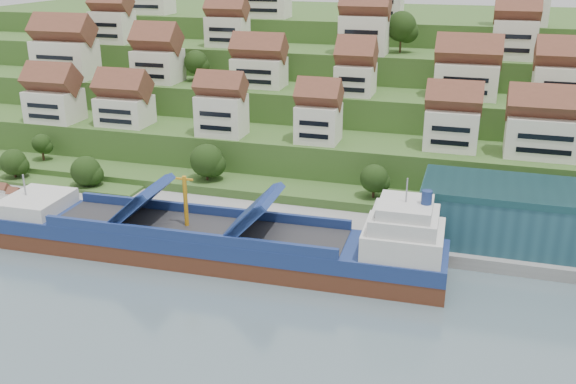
% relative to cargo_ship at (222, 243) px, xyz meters
% --- Properties ---
extents(ground, '(300.00, 300.00, 0.00)m').
position_rel_cargo_ship_xyz_m(ground, '(8.98, 0.02, -3.28)').
color(ground, slate).
rests_on(ground, ground).
extents(quay, '(180.00, 14.00, 2.20)m').
position_rel_cargo_ship_xyz_m(quay, '(28.98, 15.02, -2.18)').
color(quay, gray).
rests_on(quay, ground).
extents(pebble_beach, '(45.00, 20.00, 1.00)m').
position_rel_cargo_ship_xyz_m(pebble_beach, '(-49.02, 12.02, -2.78)').
color(pebble_beach, gray).
rests_on(pebble_beach, ground).
extents(hillside, '(260.00, 128.00, 31.00)m').
position_rel_cargo_ship_xyz_m(hillside, '(8.98, 103.57, 7.38)').
color(hillside, '#2D4C1E').
rests_on(hillside, ground).
extents(hillside_village, '(155.51, 60.90, 29.31)m').
position_rel_cargo_ship_xyz_m(hillside_village, '(3.53, 61.01, 21.39)').
color(hillside_village, silver).
rests_on(hillside_village, ground).
extents(hillside_trees, '(143.66, 62.57, 32.23)m').
position_rel_cargo_ship_xyz_m(hillside_trees, '(0.83, 45.69, 13.92)').
color(hillside_trees, '#1F3913').
rests_on(hillside_trees, ground).
extents(flagpole, '(1.28, 0.16, 8.00)m').
position_rel_cargo_ship_xyz_m(flagpole, '(27.09, 10.02, 3.60)').
color(flagpole, gray).
rests_on(flagpole, quay).
extents(beach_huts, '(14.40, 3.70, 2.20)m').
position_rel_cargo_ship_xyz_m(beach_huts, '(-51.02, 10.77, -1.18)').
color(beach_huts, white).
rests_on(beach_huts, pebble_beach).
extents(cargo_ship, '(77.87, 14.05, 17.20)m').
position_rel_cargo_ship_xyz_m(cargo_ship, '(0.00, 0.00, 0.00)').
color(cargo_ship, '#532A19').
rests_on(cargo_ship, ground).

